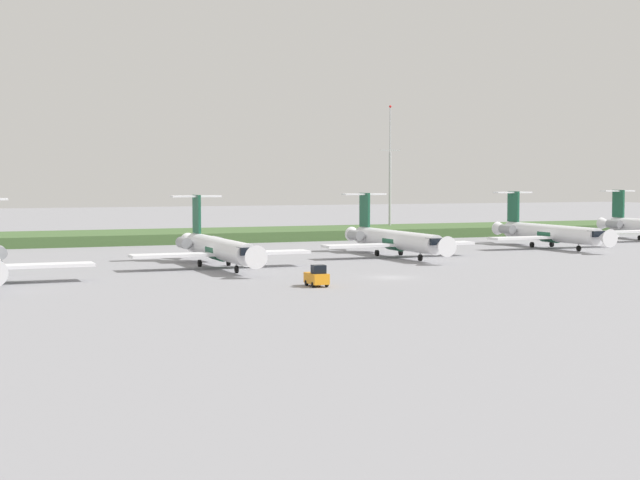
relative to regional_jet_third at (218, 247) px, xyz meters
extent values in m
plane|color=gray|center=(14.80, 10.51, -2.54)|extent=(500.00, 500.00, 0.00)
cube|color=#426033|center=(14.80, 53.29, -1.65)|extent=(320.00, 20.00, 1.78)
cube|color=white|center=(-22.66, -10.37, -0.69)|extent=(11.00, 3.20, 0.36)
cylinder|color=gray|center=(-26.32, -0.17, 0.11)|extent=(1.50, 3.40, 1.50)
cylinder|color=black|center=(-26.67, -6.97, -2.09)|extent=(0.35, 0.90, 0.90)
cylinder|color=white|center=(0.00, -0.59, -0.09)|extent=(2.70, 24.00, 2.70)
cone|color=white|center=(0.00, -14.09, -0.09)|extent=(2.70, 3.00, 2.70)
cone|color=white|center=(0.00, 13.41, -0.09)|extent=(2.30, 4.00, 2.29)
cube|color=black|center=(0.00, -12.19, 0.39)|extent=(2.02, 1.80, 0.90)
cylinder|color=#195138|center=(0.00, -0.59, -0.24)|extent=(2.76, 3.60, 2.76)
cube|color=white|center=(-5.90, -1.59, -0.69)|extent=(11.00, 3.20, 0.36)
cube|color=white|center=(5.91, -1.59, -0.69)|extent=(11.00, 3.20, 0.36)
cube|color=#195138|center=(0.00, 10.41, 3.86)|extent=(0.36, 3.20, 5.20)
cube|color=white|center=(0.00, 10.71, 6.26)|extent=(6.80, 1.80, 0.24)
cylinder|color=gray|center=(-2.25, 8.61, 0.11)|extent=(1.50, 3.40, 1.50)
cylinder|color=gray|center=(2.25, 8.61, 0.11)|extent=(1.50, 3.40, 1.50)
cylinder|color=gray|center=(0.00, -8.03, -1.54)|extent=(0.20, 0.20, 0.65)
cylinder|color=black|center=(0.00, -8.03, -2.09)|extent=(0.30, 0.90, 0.90)
cylinder|color=black|center=(-1.90, 1.81, -2.09)|extent=(0.35, 0.90, 0.90)
cylinder|color=black|center=(1.90, 1.81, -2.09)|extent=(0.35, 0.90, 0.90)
cylinder|color=white|center=(28.26, 6.68, -0.09)|extent=(2.70, 24.00, 2.70)
cone|color=white|center=(28.26, -6.82, -0.09)|extent=(2.70, 3.00, 2.70)
cone|color=white|center=(28.26, 20.68, -0.09)|extent=(2.30, 4.00, 2.29)
cube|color=black|center=(28.26, -4.92, 0.39)|extent=(2.02, 1.80, 0.90)
cylinder|color=#195138|center=(28.26, 6.68, -0.24)|extent=(2.76, 3.60, 2.76)
cube|color=white|center=(22.35, 5.68, -0.69)|extent=(11.00, 3.20, 0.36)
cube|color=white|center=(34.16, 5.68, -0.69)|extent=(11.00, 3.20, 0.36)
cube|color=#195138|center=(28.26, 17.68, 3.86)|extent=(0.36, 3.20, 5.20)
cube|color=white|center=(28.26, 17.98, 6.26)|extent=(6.80, 1.80, 0.24)
cylinder|color=gray|center=(26.01, 15.88, 0.11)|extent=(1.50, 3.40, 1.50)
cylinder|color=gray|center=(30.51, 15.88, 0.11)|extent=(1.50, 3.40, 1.50)
cylinder|color=gray|center=(28.26, -0.76, -1.54)|extent=(0.20, 0.20, 0.65)
cylinder|color=black|center=(28.26, -0.76, -2.09)|extent=(0.30, 0.90, 0.90)
cylinder|color=black|center=(26.36, 9.08, -2.09)|extent=(0.35, 0.90, 0.90)
cylinder|color=black|center=(30.16, 9.08, -2.09)|extent=(0.35, 0.90, 0.90)
cylinder|color=white|center=(59.11, 13.46, -0.09)|extent=(2.70, 24.00, 2.70)
cone|color=white|center=(59.11, -0.04, -0.09)|extent=(2.70, 3.00, 2.70)
cone|color=white|center=(59.11, 27.46, -0.09)|extent=(2.30, 4.00, 2.29)
cube|color=black|center=(59.11, 1.86, 0.39)|extent=(2.03, 1.80, 0.90)
cylinder|color=#195138|center=(59.11, 13.46, -0.24)|extent=(2.76, 3.60, 2.76)
cube|color=white|center=(53.20, 12.46, -0.69)|extent=(11.00, 3.20, 0.36)
cube|color=white|center=(65.01, 12.46, -0.69)|extent=(11.00, 3.20, 0.36)
cube|color=#195138|center=(59.11, 24.46, 3.86)|extent=(0.36, 3.20, 5.20)
cube|color=white|center=(59.11, 24.76, 6.26)|extent=(6.80, 1.80, 0.24)
cylinder|color=gray|center=(56.86, 22.66, 0.11)|extent=(1.50, 3.40, 1.50)
cylinder|color=gray|center=(61.36, 22.66, 0.11)|extent=(1.50, 3.40, 1.50)
cylinder|color=gray|center=(59.11, 6.02, -1.54)|extent=(0.20, 0.20, 0.65)
cylinder|color=black|center=(59.11, 6.02, -2.09)|extent=(0.30, 0.90, 0.90)
cylinder|color=black|center=(57.21, 15.86, -2.09)|extent=(0.35, 0.90, 0.90)
cylinder|color=black|center=(61.01, 15.86, -2.09)|extent=(0.35, 0.90, 0.90)
cone|color=white|center=(87.81, 36.12, -0.09)|extent=(2.29, 4.00, 2.29)
cube|color=white|center=(81.91, 21.12, -0.69)|extent=(11.00, 3.20, 0.36)
cube|color=#195138|center=(87.81, 33.12, 3.86)|extent=(0.36, 3.20, 5.20)
cube|color=white|center=(87.81, 33.42, 6.26)|extent=(6.80, 1.80, 0.24)
cylinder|color=gray|center=(85.56, 31.32, 0.11)|extent=(1.50, 3.40, 1.50)
cylinder|color=gray|center=(90.06, 31.32, 0.11)|extent=(1.50, 3.40, 1.50)
cylinder|color=black|center=(85.91, 24.52, -2.09)|extent=(0.35, 0.90, 0.90)
cylinder|color=#B2B2B7|center=(52.28, 58.75, 5.64)|extent=(0.50, 0.50, 16.36)
cylinder|color=#B2B2B7|center=(52.28, 58.75, 18.22)|extent=(0.28, 0.28, 8.81)
cube|color=#B2B2B7|center=(52.28, 58.75, 14.22)|extent=(4.40, 0.20, 0.20)
sphere|color=red|center=(52.28, 58.75, 22.88)|extent=(0.50, 0.50, 0.50)
cube|color=orange|center=(3.53, -25.03, -1.69)|extent=(1.70, 3.20, 1.10)
cube|color=black|center=(3.53, -25.59, -0.69)|extent=(1.36, 1.10, 0.90)
cylinder|color=black|center=(2.78, -25.99, -2.24)|extent=(0.22, 0.60, 0.60)
cylinder|color=black|center=(4.28, -25.99, -2.24)|extent=(0.22, 0.60, 0.60)
cylinder|color=black|center=(2.78, -24.07, -2.24)|extent=(0.22, 0.60, 0.60)
cylinder|color=black|center=(4.28, -24.07, -2.24)|extent=(0.22, 0.60, 0.60)
camera|label=1|loc=(-34.56, -121.76, 8.86)|focal=56.20mm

